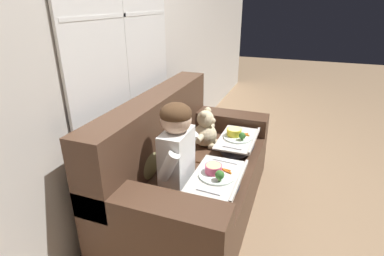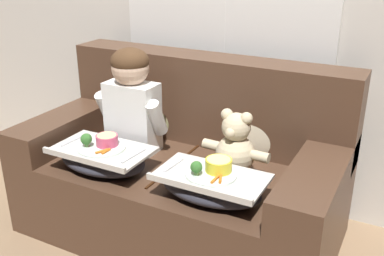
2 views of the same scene
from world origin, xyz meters
name	(u,v)px [view 1 (image 1 of 2)]	position (x,y,z in m)	size (l,w,h in m)	color
ground_plane	(195,208)	(0.00, 0.00, 0.00)	(14.00, 14.00, 0.00)	#8E7051
wall_back_with_window	(120,34)	(0.00, 0.56, 1.31)	(8.00, 0.08, 2.60)	beige
couch	(187,171)	(0.00, 0.07, 0.32)	(1.61, 0.85, 0.90)	#4C3323
throw_pillow_behind_child	(145,156)	(-0.29, 0.25, 0.57)	(0.32, 0.16, 0.34)	#898456
throw_pillow_behind_teddy	(179,124)	(0.29, 0.25, 0.57)	(0.33, 0.16, 0.34)	#C1B293
child_figure	(177,141)	(-0.29, 0.02, 0.72)	(0.39, 0.19, 0.55)	white
teddy_bear	(206,130)	(0.29, 0.02, 0.55)	(0.34, 0.24, 0.32)	beige
lap_tray_child	(217,182)	(-0.29, -0.25, 0.48)	(0.48, 0.30, 0.19)	#2D2D38
lap_tray_teddy	(237,143)	(0.29, -0.25, 0.48)	(0.48, 0.28, 0.18)	#2D2D38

